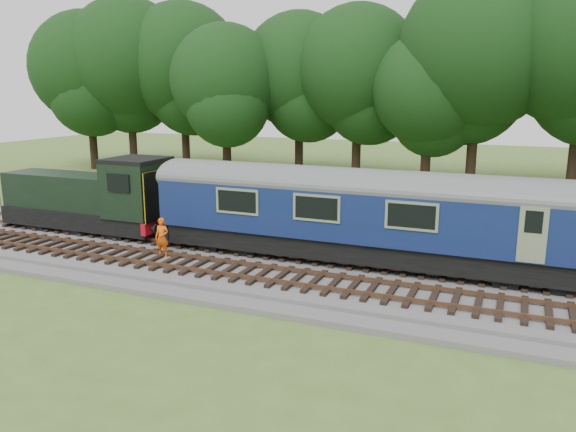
% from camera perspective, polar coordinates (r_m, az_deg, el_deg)
% --- Properties ---
extents(ground, '(120.00, 120.00, 0.00)m').
position_cam_1_polar(ground, '(22.16, 2.45, -6.14)').
color(ground, '#456525').
rests_on(ground, ground).
extents(ballast, '(70.00, 7.00, 0.35)m').
position_cam_1_polar(ballast, '(22.10, 2.46, -5.71)').
color(ballast, '#4C4C4F').
rests_on(ballast, ground).
extents(track_north, '(67.20, 2.40, 0.21)m').
position_cam_1_polar(track_north, '(23.29, 3.66, -4.14)').
color(track_north, black).
rests_on(track_north, ballast).
extents(track_south, '(67.20, 2.40, 0.21)m').
position_cam_1_polar(track_south, '(20.61, 0.91, -6.38)').
color(track_south, black).
rests_on(track_south, ballast).
extents(fence, '(64.00, 0.12, 1.00)m').
position_cam_1_polar(fence, '(26.24, 5.88, -3.19)').
color(fence, '#6B6054').
rests_on(fence, ground).
extents(tree_line, '(70.00, 8.00, 18.00)m').
position_cam_1_polar(tree_line, '(42.91, 12.74, 2.78)').
color(tree_line, black).
rests_on(tree_line, ground).
extents(dmu_railcar, '(18.05, 2.86, 3.88)m').
position_cam_1_polar(dmu_railcar, '(22.20, 8.54, 0.74)').
color(dmu_railcar, black).
rests_on(dmu_railcar, ground).
extents(shunter_loco, '(8.92, 2.60, 3.38)m').
position_cam_1_polar(shunter_loco, '(28.98, -19.24, 1.69)').
color(shunter_loco, black).
rests_on(shunter_loco, ground).
extents(worker, '(0.64, 0.45, 1.64)m').
position_cam_1_polar(worker, '(23.86, -12.68, -2.13)').
color(worker, '#F6540C').
rests_on(worker, ballast).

